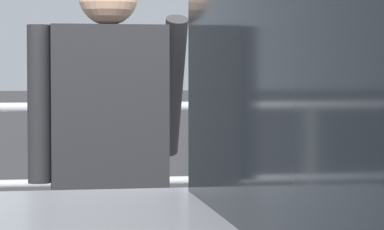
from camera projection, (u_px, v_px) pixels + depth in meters
name	position (u px, v px, depth m)	size (l,w,h in m)	color
parking_meter	(233.00, 123.00, 3.60)	(0.19, 0.20, 1.54)	slate
pedestrian_at_meter	(109.00, 155.00, 3.58)	(0.64, 0.42, 1.76)	#1E233F
background_railing	(142.00, 153.00, 6.09)	(24.06, 0.06, 1.15)	gray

